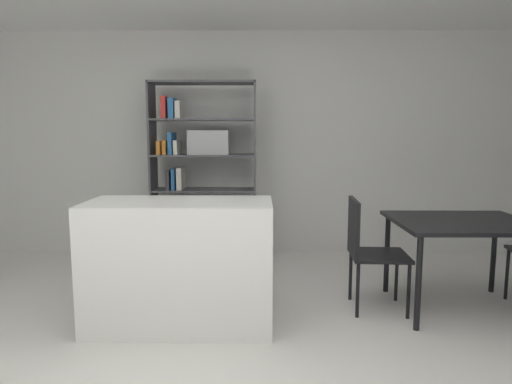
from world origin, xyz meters
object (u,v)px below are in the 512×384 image
object	(u,v)px
open_bookshelf	(197,169)
dining_table	(462,229)
kitchen_island	(180,264)
dining_chair_island_side	(367,245)

from	to	relation	value
open_bookshelf	dining_table	world-z (taller)	open_bookshelf
kitchen_island	open_bookshelf	distance (m)	1.84
open_bookshelf	kitchen_island	bearing A→B (deg)	-86.35
kitchen_island	dining_chair_island_side	bearing A→B (deg)	12.44
kitchen_island	open_bookshelf	bearing A→B (deg)	93.65
dining_table	dining_chair_island_side	size ratio (longest dim) A/B	1.19
kitchen_island	dining_chair_island_side	world-z (taller)	kitchen_island
kitchen_island	open_bookshelf	size ratio (longest dim) A/B	0.68
open_bookshelf	dining_table	xyz separation A→B (m)	(2.31, -1.43, -0.36)
dining_chair_island_side	dining_table	bearing A→B (deg)	-87.33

